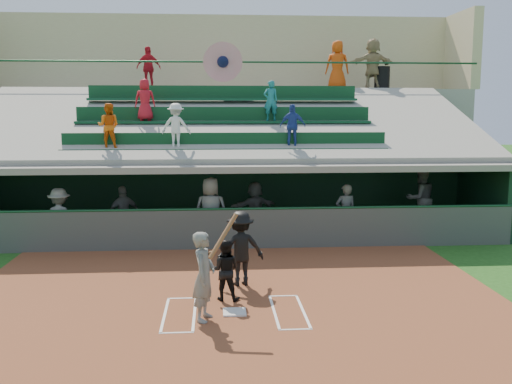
{
  "coord_description": "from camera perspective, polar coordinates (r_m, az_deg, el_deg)",
  "views": [
    {
      "loc": [
        -0.34,
        -10.26,
        3.8
      ],
      "look_at": [
        0.66,
        3.5,
        1.8
      ],
      "focal_mm": 40.0,
      "sensor_mm": 36.0,
      "label": 1
    }
  ],
  "objects": [
    {
      "name": "ground",
      "position": [
        10.95,
        -2.16,
        -12.07
      ],
      "size": [
        100.0,
        100.0,
        0.0
      ],
      "primitive_type": "plane",
      "color": "#1C4B15",
      "rests_on": "ground"
    },
    {
      "name": "dirt_slab",
      "position": [
        11.41,
        -2.25,
        -11.15
      ],
      "size": [
        11.0,
        9.0,
        0.02
      ],
      "primitive_type": "cube",
      "color": "brown",
      "rests_on": "ground"
    },
    {
      "name": "home_plate",
      "position": [
        10.93,
        -2.16,
        -11.9
      ],
      "size": [
        0.43,
        0.43,
        0.03
      ],
      "primitive_type": "cube",
      "color": "silver",
      "rests_on": "dirt_slab"
    },
    {
      "name": "batters_box_chalk",
      "position": [
        10.94,
        -2.16,
        -11.96
      ],
      "size": [
        2.65,
        1.85,
        0.01
      ],
      "color": "white",
      "rests_on": "dirt_slab"
    },
    {
      "name": "dugout_floor",
      "position": [
        17.43,
        -2.93,
        -4.29
      ],
      "size": [
        16.0,
        3.5,
        0.04
      ],
      "primitive_type": "cube",
      "color": "gray",
      "rests_on": "ground"
    },
    {
      "name": "concourse_slab",
      "position": [
        23.81,
        -3.32,
        4.63
      ],
      "size": [
        20.0,
        3.0,
        4.6
      ],
      "primitive_type": "cube",
      "color": "gray",
      "rests_on": "ground"
    },
    {
      "name": "grandstand",
      "position": [
        20.83,
        -3.23,
        4.0
      ],
      "size": [
        20.4,
        10.4,
        7.8
      ],
      "color": "#474B47",
      "rests_on": "ground"
    },
    {
      "name": "batter_at_plate",
      "position": [
        10.38,
        -5.19,
        -8.32
      ],
      "size": [
        0.89,
        0.76,
        1.95
      ],
      "color": "#5E615C",
      "rests_on": "dirt_slab"
    },
    {
      "name": "catcher",
      "position": [
        11.47,
        -3.1,
        -7.79
      ],
      "size": [
        0.68,
        0.58,
        1.23
      ],
      "primitive_type": "imported",
      "rotation": [
        0.0,
        0.0,
        2.92
      ],
      "color": "black",
      "rests_on": "dirt_slab"
    },
    {
      "name": "home_umpire",
      "position": [
        12.37,
        -1.56,
        -5.64
      ],
      "size": [
        1.15,
        0.82,
        1.62
      ],
      "primitive_type": "imported",
      "rotation": [
        0.0,
        0.0,
        3.36
      ],
      "color": "black",
      "rests_on": "dirt_slab"
    },
    {
      "name": "dugout_bench",
      "position": [
        18.73,
        -3.23,
        -2.67
      ],
      "size": [
        14.26,
        3.72,
        0.44
      ],
      "primitive_type": "cube",
      "rotation": [
        0.0,
        0.0,
        0.23
      ],
      "color": "#996637",
      "rests_on": "dugout_floor"
    },
    {
      "name": "dugout_player_a",
      "position": [
        16.42,
        -19.03,
        -2.5
      ],
      "size": [
        1.07,
        0.62,
        1.65
      ],
      "primitive_type": "imported",
      "rotation": [
        0.0,
        0.0,
        3.14
      ],
      "color": "#61645F",
      "rests_on": "dugout_floor"
    },
    {
      "name": "dugout_player_b",
      "position": [
        16.88,
        -13.08,
        -2.08
      ],
      "size": [
        1.01,
        0.78,
        1.59
      ],
      "primitive_type": "imported",
      "rotation": [
        0.0,
        0.0,
        3.63
      ],
      "color": "#565954",
      "rests_on": "dugout_floor"
    },
    {
      "name": "dugout_player_c",
      "position": [
        15.92,
        -4.53,
        -1.93
      ],
      "size": [
        0.98,
        0.69,
        1.91
      ],
      "primitive_type": "imported",
      "rotation": [
        0.0,
        0.0,
        3.05
      ],
      "color": "#595B56",
      "rests_on": "dugout_floor"
    },
    {
      "name": "dugout_player_d",
      "position": [
        17.32,
        -0.12,
        -1.59
      ],
      "size": [
        1.56,
        0.99,
        1.6
      ],
      "primitive_type": "imported",
      "rotation": [
        0.0,
        0.0,
        3.52
      ],
      "color": "#5E605B",
      "rests_on": "dugout_floor"
    },
    {
      "name": "dugout_player_e",
      "position": [
        16.61,
        8.94,
        -2.03
      ],
      "size": [
        0.64,
        0.45,
        1.65
      ],
      "primitive_type": "imported",
      "rotation": [
        0.0,
        0.0,
        3.24
      ],
      "color": "#50534E",
      "rests_on": "dugout_floor"
    },
    {
      "name": "dugout_player_f",
      "position": [
        18.58,
        16.12,
        -0.63
      ],
      "size": [
        1.1,
        0.94,
        1.99
      ],
      "primitive_type": "imported",
      "rotation": [
        0.0,
        0.0,
        3.35
      ],
      "color": "#555853",
      "rests_on": "dugout_floor"
    },
    {
      "name": "trash_bin",
      "position": [
        24.18,
        12.49,
        11.06
      ],
      "size": [
        0.62,
        0.62,
        0.93
      ],
      "primitive_type": "cylinder",
      "color": "black",
      "rests_on": "concourse_slab"
    },
    {
      "name": "concourse_staff_a",
      "position": [
        23.42,
        -10.68,
        12.11
      ],
      "size": [
        1.06,
        0.75,
        1.67
      ],
      "primitive_type": "imported",
      "rotation": [
        0.0,
        0.0,
        3.54
      ],
      "color": "red",
      "rests_on": "concourse_slab"
    },
    {
      "name": "concourse_staff_b",
      "position": [
        23.92,
        8.14,
        12.45
      ],
      "size": [
        1.03,
        0.73,
        1.97
      ],
      "primitive_type": "imported",
      "rotation": [
        0.0,
        0.0,
        3.03
      ],
      "color": "#CD450C",
      "rests_on": "concourse_slab"
    },
    {
      "name": "concourse_staff_c",
      "position": [
        23.99,
        11.57,
        12.42
      ],
      "size": [
        1.93,
        0.8,
        2.03
      ],
      "primitive_type": "imported",
      "rotation": [
        0.0,
        0.0,
        3.25
      ],
      "color": "tan",
      "rests_on": "concourse_slab"
    }
  ]
}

